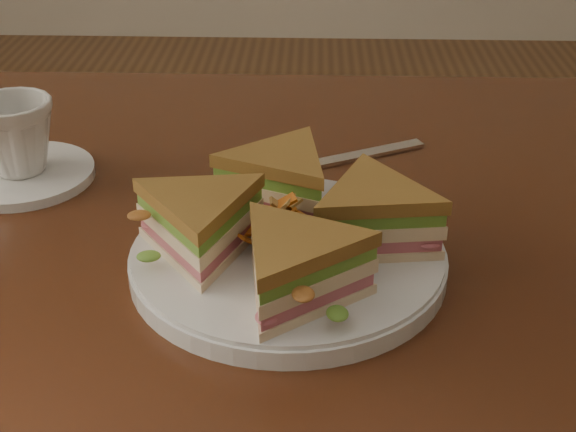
{
  "coord_description": "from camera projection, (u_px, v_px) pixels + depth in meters",
  "views": [
    {
      "loc": [
        -0.03,
        -0.64,
        1.12
      ],
      "look_at": [
        -0.05,
        -0.07,
        0.8
      ],
      "focal_mm": 50.0,
      "sensor_mm": 36.0,
      "label": 1
    }
  ],
  "objects": [
    {
      "name": "table",
      "position": [
        337.0,
        311.0,
        0.79
      ],
      "size": [
        1.2,
        0.8,
        0.75
      ],
      "color": "black",
      "rests_on": "ground"
    },
    {
      "name": "plate",
      "position": [
        288.0,
        260.0,
        0.67
      ],
      "size": [
        0.26,
        0.26,
        0.02
      ],
      "primitive_type": "cylinder",
      "color": "silver",
      "rests_on": "table"
    },
    {
      "name": "sandwich_wedges",
      "position": [
        288.0,
        221.0,
        0.65
      ],
      "size": [
        0.28,
        0.28,
        0.06
      ],
      "color": "beige",
      "rests_on": "plate"
    },
    {
      "name": "crisps_mound",
      "position": [
        288.0,
        226.0,
        0.65
      ],
      "size": [
        0.09,
        0.09,
        0.05
      ],
      "primitive_type": null,
      "color": "orange",
      "rests_on": "plate"
    },
    {
      "name": "spoon",
      "position": [
        250.0,
        190.0,
        0.79
      ],
      "size": [
        0.18,
        0.07,
        0.01
      ],
      "rotation": [
        0.0,
        0.0,
        -0.29
      ],
      "color": "silver",
      "rests_on": "table"
    },
    {
      "name": "knife",
      "position": [
        328.0,
        162.0,
        0.84
      ],
      "size": [
        0.2,
        0.11,
        0.0
      ],
      "rotation": [
        0.0,
        0.0,
        0.47
      ],
      "color": "silver",
      "rests_on": "table"
    },
    {
      "name": "saucer",
      "position": [
        22.0,
        175.0,
        0.81
      ],
      "size": [
        0.14,
        0.14,
        0.01
      ],
      "primitive_type": "cylinder",
      "color": "silver",
      "rests_on": "table"
    },
    {
      "name": "coffee_cup",
      "position": [
        15.0,
        136.0,
        0.79
      ],
      "size": [
        0.1,
        0.1,
        0.08
      ],
      "primitive_type": "imported",
      "rotation": [
        0.0,
        0.0,
        -0.36
      ],
      "color": "silver",
      "rests_on": "saucer"
    }
  ]
}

